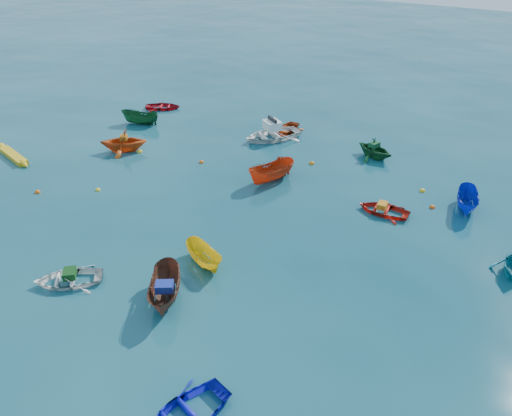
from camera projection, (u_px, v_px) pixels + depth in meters
The scene contains 28 objects.
ground at pixel (199, 262), 23.31m from camera, with size 160.00×160.00×0.00m, color #093746.
dinghy_white_near at pixel (69, 282), 22.03m from camera, with size 2.10×2.94×0.61m, color silver.
sampan_brown_mid at pixel (167, 299), 21.05m from camera, with size 1.26×3.33×1.29m, color brown.
dinghy_orange_w at pixel (125, 151), 34.09m from camera, with size 2.66×3.09×1.63m, color #D34D13.
sampan_yellow_mid at pixel (205, 264), 23.17m from camera, with size 1.02×2.70×1.04m, color yellow.
dinghy_cyan_se at pixel (512, 272), 22.67m from camera, with size 2.01×2.34×1.23m, color #167889.
dinghy_red_nw at pixel (163, 109), 41.27m from camera, with size 2.04×2.85×0.59m, color #AD0E18.
sampan_orange_n at pixel (272, 181), 30.28m from camera, with size 1.28×3.39×1.31m, color #C03812.
dinghy_green_n at pixel (374, 157), 33.19m from camera, with size 2.30×2.67×1.41m, color #114821.
dinghy_red_ne at pixel (383, 213), 27.10m from camera, with size 1.97×2.75×0.57m, color red.
sampan_blue_far at pixel (466, 208), 27.48m from camera, with size 1.12×2.97×1.15m, color #0E23B0.
dinghy_red_far at pixel (286, 132), 37.01m from camera, with size 2.06×2.88×0.60m, color #C53F10.
sampan_green_far at pixel (141, 124), 38.34m from camera, with size 1.12×2.97×1.15m, color #104622.
kayak_yellow at pixel (14, 158), 33.08m from camera, with size 0.61×4.08×0.41m, color gold, non-canonical shape.
motorboat_white at pixel (272, 138), 35.90m from camera, with size 3.02×4.22×1.48m, color white.
tarp_green_a at pixel (70, 274), 21.80m from camera, with size 0.69×0.52×0.33m, color #104014.
tarp_blue_a at pixel (164, 287), 20.50m from camera, with size 0.73×0.56×0.36m, color navy.
tarp_orange_a at pixel (124, 138), 33.60m from camera, with size 0.61×0.46×0.29m, color #B25C12.
tarp_green_b at pixel (374, 145), 32.81m from camera, with size 0.66×0.50×0.32m, color #124A25.
tarp_orange_b at pixel (382, 205), 26.92m from camera, with size 0.62×0.47×0.30m, color orange.
buoy_or_a at pixel (38, 193), 29.03m from camera, with size 0.33×0.33×0.33m, color #D1560B.
buoy_ye_b at pixel (98, 190), 29.25m from camera, with size 0.30×0.30×0.30m, color yellow.
buoy_or_c at pixel (201, 163), 32.48m from camera, with size 0.32×0.32×0.32m, color #DF5C0C.
buoy_ye_c at pixel (422, 191), 29.16m from camera, with size 0.34×0.34×0.34m, color gold.
buoy_or_d at pixel (432, 208), 27.55m from camera, with size 0.32×0.32×0.32m, color #DD4E0C.
buoy_ye_d at pixel (140, 152), 33.89m from camera, with size 0.39×0.39×0.39m, color gold.
buoy_or_e at pixel (312, 164), 32.32m from camera, with size 0.36×0.36×0.36m, color orange.
buoy_ye_e at pixel (465, 197), 28.56m from camera, with size 0.29×0.29×0.29m, color yellow.
Camera 1 is at (12.15, -14.47, 14.13)m, focal length 35.00 mm.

